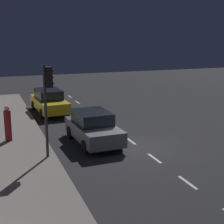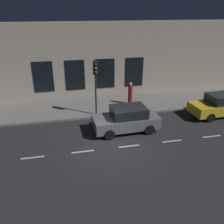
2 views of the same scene
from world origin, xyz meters
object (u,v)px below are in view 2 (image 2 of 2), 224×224
(traffic_light, at_px, (96,76))
(pedestrian_0, at_px, (130,94))
(parked_car_1, at_px, (222,105))
(parked_car_0, at_px, (127,119))

(traffic_light, bearing_deg, pedestrian_0, -62.34)
(parked_car_1, distance_m, pedestrian_0, 6.65)
(parked_car_0, relative_size, parked_car_1, 0.91)
(traffic_light, relative_size, parked_car_1, 0.86)
(pedestrian_0, bearing_deg, parked_car_0, 89.37)
(parked_car_0, bearing_deg, parked_car_1, -85.58)
(parked_car_1, xyz_separation_m, pedestrian_0, (3.07, 5.89, 0.19))
(parked_car_0, bearing_deg, traffic_light, 30.43)
(traffic_light, bearing_deg, parked_car_1, -99.98)
(pedestrian_0, bearing_deg, parked_car_1, 171.28)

